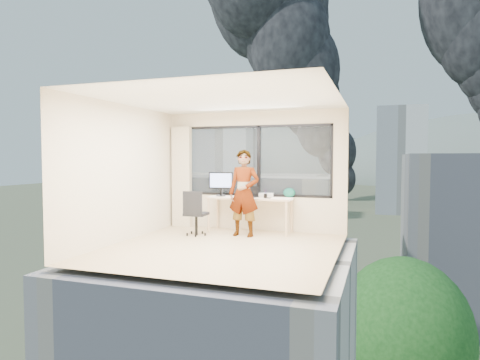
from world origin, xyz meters
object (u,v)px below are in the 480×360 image
at_px(person, 244,193).
at_px(handbag, 289,193).
at_px(laptop, 249,192).
at_px(chair, 196,213).
at_px(game_console, 266,195).
at_px(desk, 250,215).
at_px(monitor, 221,184).

distance_m(person, handbag, 1.06).
bearing_deg(laptop, chair, -120.19).
distance_m(game_console, laptop, 0.39).
xyz_separation_m(game_console, laptop, (-0.31, -0.22, 0.07)).
bearing_deg(desk, handbag, 16.98).
xyz_separation_m(desk, laptop, (-0.02, 0.03, 0.48)).
bearing_deg(game_console, handbag, -7.40).
bearing_deg(person, laptop, 98.12).
relative_size(chair, laptop, 2.70).
bearing_deg(laptop, person, -64.64).
height_order(desk, monitor, monitor).
bearing_deg(game_console, chair, -148.84).
distance_m(desk, chair, 1.17).
relative_size(desk, person, 1.03).
distance_m(chair, laptop, 1.23).
xyz_separation_m(monitor, handbag, (1.49, 0.19, -0.17)).
height_order(person, laptop, person).
xyz_separation_m(chair, handbag, (1.73, 0.96, 0.38)).
distance_m(person, laptop, 0.50).
relative_size(person, laptop, 5.04).
distance_m(laptop, handbag, 0.85).
bearing_deg(chair, laptop, 37.15).
distance_m(desk, monitor, 0.94).
relative_size(desk, monitor, 3.35).
bearing_deg(monitor, desk, -13.63).
bearing_deg(desk, monitor, 175.31).
relative_size(laptop, handbag, 1.35).
xyz_separation_m(monitor, game_console, (0.98, 0.19, -0.23)).
distance_m(desk, game_console, 0.56).
bearing_deg(handbag, desk, -141.76).
distance_m(desk, person, 0.69).
height_order(person, handbag, person).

